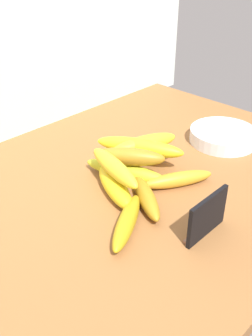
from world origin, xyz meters
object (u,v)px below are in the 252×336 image
Objects in this scene: banana_3 at (178,179)px; banana_8 at (144,144)px; banana_0 at (137,158)px; banana_2 at (115,186)px; banana_1 at (127,222)px; banana_5 at (146,197)px; banana_7 at (140,147)px; banana_4 at (126,172)px; banana_9 at (129,157)px; banana_6 at (114,167)px; chalkboard_sign at (207,217)px; fruit_bowl at (223,136)px.

banana_8 is at bearing 80.30° from banana_3.
banana_2 reaches higher than banana_0.
banana_1 and banana_3 have the same top height.
banana_0 is 1.02× the size of banana_8.
banana_3 is 1.03× the size of banana_5.
banana_0 is at bearing 69.00° from banana_7.
banana_2 is 0.81× the size of banana_4.
banana_7 is at bearing -111.00° from banana_0.
banana_4 is 3.99cm from banana_9.
banana_5 is 0.89× the size of banana_6.
banana_4 is at bearing 119.93° from banana_3.
chalkboard_sign reaches higher than banana_8.
banana_2 is at bearing 174.94° from fruit_bowl.
banana_4 is (12.44, 12.08, 0.26)cm from banana_1.
banana_9 is at bearing 170.26° from fruit_bowl.
chalkboard_sign is at bearing -87.28° from banana_5.
banana_8 is (-23.04, 7.56, 3.55)cm from fruit_bowl.
banana_1 is 24.78cm from banana_8.
banana_2 is at bearing -132.99° from banana_6.
banana_3 and banana_5 have the same top height.
banana_2 is 0.79× the size of banana_7.
banana_9 is (-30.47, 5.23, 4.16)cm from fruit_bowl.
banana_2 reaches higher than banana_5.
banana_9 reaches higher than banana_7.
banana_9 is at bearing 80.62° from chalkboard_sign.
chalkboard_sign reaches higher than banana_3.
banana_6 is 11.81cm from banana_7.
banana_4 is at bearing -165.66° from banana_7.
banana_3 is 11.59cm from banana_4.
banana_9 is (-6.16, -3.44, 4.26)cm from banana_0.
banana_4 is (-5.78, 10.04, 0.27)cm from banana_3.
banana_0 is 13.45cm from banana_6.
fruit_bowl and banana_5 have the same top height.
banana_5 is at bearing 177.08° from banana_3.
banana_6 is at bearing 95.01° from chalkboard_sign.
banana_8 is (2.02, 11.81, 3.59)cm from banana_3.
banana_5 is (8.36, 2.54, 0.03)cm from banana_1.
banana_5 is at bearing -116.40° from banana_9.
banana_6 is at bearing 99.02° from banana_5.
banana_0 is at bearing 49.48° from banana_5.
banana_3 is at bearing -60.07° from banana_4.
banana_1 is 17.73cm from banana_9.
banana_1 is 17.34cm from banana_4.
banana_5 is 1.00× the size of banana_9.
chalkboard_sign is 14.73cm from banana_1.
chalkboard_sign is 0.65× the size of banana_1.
banana_0 is at bearing 86.70° from banana_3.
banana_8 is at bearing 17.42° from banana_9.
chalkboard_sign reaches higher than banana_4.
banana_2 is 1.02× the size of banana_3.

